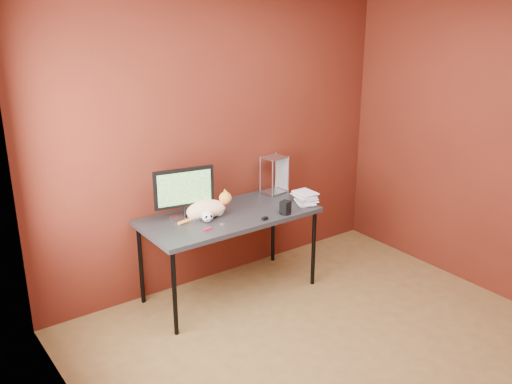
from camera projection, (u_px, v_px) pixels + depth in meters
room at (365, 172)px, 3.62m from camera, size 3.52×3.52×2.61m
desk at (229, 220)px, 4.84m from camera, size 1.50×0.70×0.75m
monitor at (184, 191)px, 4.64m from camera, size 0.50×0.20×0.44m
cat at (207, 209)px, 4.72m from camera, size 0.48×0.25×0.23m
skull_mug at (207, 217)px, 4.64m from camera, size 0.09×0.10×0.09m
speaker at (285, 208)px, 4.81m from camera, size 0.10×0.10×0.11m
book_stack at (298, 146)px, 4.89m from camera, size 0.23×0.26×1.05m
wire_rack at (274, 175)px, 5.29m from camera, size 0.22×0.19×0.35m
pocket_knife at (208, 229)px, 4.50m from camera, size 0.07×0.03×0.01m
black_gadget at (265, 219)px, 4.69m from camera, size 0.05×0.04×0.02m
washer at (222, 224)px, 4.60m from camera, size 0.04×0.04×0.00m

